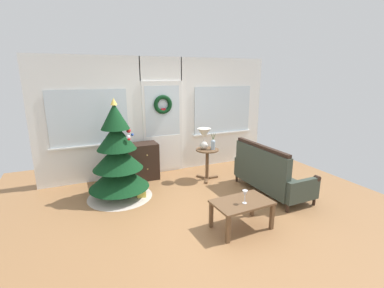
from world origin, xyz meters
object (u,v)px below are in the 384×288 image
at_px(dresser_cabinet, 136,162).
at_px(gift_box, 141,193).
at_px(settee_sofa, 268,174).
at_px(table_lamp, 204,136).
at_px(flower_vase, 213,144).
at_px(coffee_table, 242,205).
at_px(christmas_tree, 118,162).
at_px(wine_glass, 245,194).
at_px(side_table, 207,158).

xyz_separation_m(dresser_cabinet, gift_box, (-0.14, -0.91, -0.31)).
relative_size(settee_sofa, gift_box, 9.96).
relative_size(table_lamp, gift_box, 2.74).
height_order(flower_vase, coffee_table, flower_vase).
xyz_separation_m(christmas_tree, flower_vase, (1.95, 0.05, 0.11)).
relative_size(dresser_cabinet, settee_sofa, 0.57).
xyz_separation_m(table_lamp, wine_glass, (-0.35, -2.01, -0.39)).
relative_size(coffee_table, wine_glass, 4.43).
height_order(table_lamp, gift_box, table_lamp).
distance_m(dresser_cabinet, gift_box, 0.97).
distance_m(wine_glass, gift_box, 2.05).
relative_size(side_table, wine_glass, 3.43).
relative_size(dresser_cabinet, side_table, 1.35).
xyz_separation_m(christmas_tree, table_lamp, (1.79, 0.15, 0.28)).
relative_size(christmas_tree, side_table, 2.70).
bearing_deg(table_lamp, gift_box, -166.42).
xyz_separation_m(dresser_cabinet, wine_glass, (0.96, -2.57, 0.18)).
bearing_deg(gift_box, dresser_cabinet, 81.25).
bearing_deg(dresser_cabinet, settee_sofa, -38.77).
xyz_separation_m(side_table, wine_glass, (-0.41, -1.97, 0.09)).
relative_size(flower_vase, coffee_table, 0.41).
bearing_deg(christmas_tree, flower_vase, 1.51).
bearing_deg(wine_glass, table_lamp, 80.12).
bearing_deg(coffee_table, table_lamp, 79.82).
bearing_deg(table_lamp, wine_glass, -99.88).
bearing_deg(side_table, flower_vase, -30.96).
height_order(dresser_cabinet, wine_glass, dresser_cabinet).
bearing_deg(christmas_tree, settee_sofa, -20.72).
relative_size(side_table, gift_box, 4.17).
distance_m(christmas_tree, coffee_table, 2.32).
xyz_separation_m(settee_sofa, gift_box, (-2.23, 0.77, -0.30)).
bearing_deg(wine_glass, gift_box, 123.57).
bearing_deg(table_lamp, settee_sofa, -55.14).
height_order(flower_vase, wine_glass, flower_vase).
xyz_separation_m(settee_sofa, side_table, (-0.72, 1.08, 0.10)).
bearing_deg(table_lamp, coffee_table, -100.18).
distance_m(side_table, gift_box, 1.59).
relative_size(christmas_tree, flower_vase, 5.15).
bearing_deg(gift_box, side_table, 11.62).
relative_size(dresser_cabinet, table_lamp, 2.05).
bearing_deg(dresser_cabinet, wine_glass, -69.47).
bearing_deg(flower_vase, table_lamp, 147.99).
bearing_deg(gift_box, coffee_table, -55.41).
height_order(christmas_tree, settee_sofa, christmas_tree).
height_order(flower_vase, gift_box, flower_vase).
xyz_separation_m(table_lamp, gift_box, (-1.45, -0.35, -0.87)).
xyz_separation_m(dresser_cabinet, settee_sofa, (2.09, -1.68, -0.01)).
bearing_deg(table_lamp, christmas_tree, -175.16).
relative_size(dresser_cabinet, flower_vase, 2.58).
relative_size(settee_sofa, flower_vase, 4.56).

